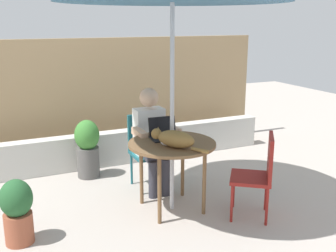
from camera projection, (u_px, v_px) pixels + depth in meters
ground_plane at (172, 208)px, 4.34m from camera, size 14.00×14.00×0.00m
fence_back at (111, 96)px, 6.04m from camera, size 4.81×0.08×1.72m
planter_wall_low at (124, 146)px, 5.69m from camera, size 4.33×0.20×0.46m
patio_table at (172, 149)px, 4.17m from camera, size 0.91×0.91×0.74m
chair_occupied at (147, 145)px, 4.85m from camera, size 0.40×0.40×0.87m
chair_empty at (260, 170)px, 4.03m from camera, size 0.56×0.56×0.87m
person_seated at (151, 134)px, 4.67m from camera, size 0.48×0.48×1.21m
laptop at (164, 132)px, 4.30m from camera, size 0.32×0.27×0.21m
cat at (174, 139)px, 3.98m from camera, size 0.39×0.57×0.17m
potted_plant_near_fence at (88, 147)px, 5.12m from camera, size 0.31×0.31×0.75m
potted_plant_by_chair at (17, 210)px, 3.59m from camera, size 0.29×0.29×0.61m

